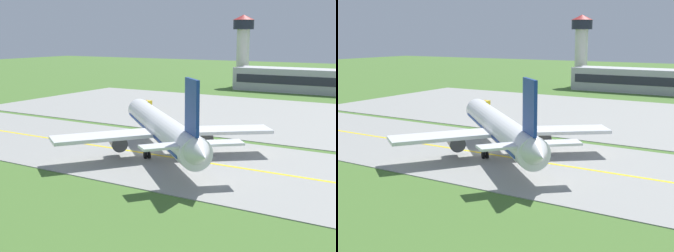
# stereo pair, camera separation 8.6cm
# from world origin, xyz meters

# --- Properties ---
(ground_plane) EXTENTS (500.00, 500.00, 0.00)m
(ground_plane) POSITION_xyz_m (0.00, 0.00, 0.00)
(ground_plane) COLOR #47702D
(taxiway_strip) EXTENTS (240.00, 28.00, 0.10)m
(taxiway_strip) POSITION_xyz_m (0.00, 0.00, 0.05)
(taxiway_strip) COLOR gray
(taxiway_strip) RESTS_ON ground
(apron_pad) EXTENTS (140.00, 52.00, 0.10)m
(apron_pad) POSITION_xyz_m (10.00, 42.00, 0.05)
(apron_pad) COLOR gray
(apron_pad) RESTS_ON ground
(taxiway_centreline) EXTENTS (220.00, 0.60, 0.01)m
(taxiway_centreline) POSITION_xyz_m (0.00, 0.00, 0.11)
(taxiway_centreline) COLOR yellow
(taxiway_centreline) RESTS_ON taxiway_strip
(airplane_lead) EXTENTS (31.48, 30.97, 12.70)m
(airplane_lead) POSITION_xyz_m (2.93, 0.67, 4.13)
(airplane_lead) COLOR white
(airplane_lead) RESTS_ON ground
(service_truck_catering) EXTENTS (2.92, 6.21, 2.65)m
(service_truck_catering) POSITION_xyz_m (-21.73, 31.98, 1.53)
(service_truck_catering) COLOR yellow
(service_truck_catering) RESTS_ON ground
(control_tower) EXTENTS (7.60, 7.60, 24.62)m
(control_tower) POSITION_xyz_m (-23.93, 97.91, 14.95)
(control_tower) COLOR silver
(control_tower) RESTS_ON ground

